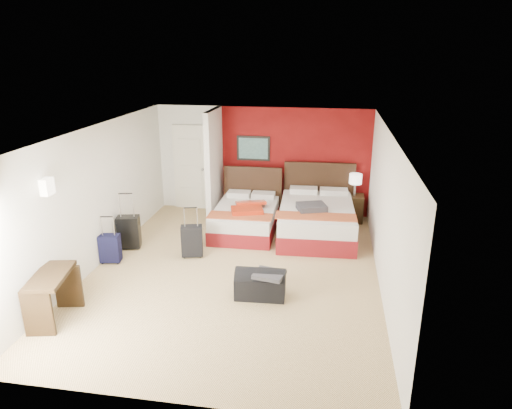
% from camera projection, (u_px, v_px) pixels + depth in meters
% --- Properties ---
extents(ground, '(6.50, 6.50, 0.00)m').
position_uv_depth(ground, '(235.00, 271.00, 8.17)').
color(ground, '#D7BB84').
rests_on(ground, ground).
extents(room_walls, '(5.02, 6.52, 2.50)m').
position_uv_depth(room_walls, '(180.00, 178.00, 9.31)').
color(room_walls, white).
rests_on(room_walls, ground).
extents(red_accent_panel, '(3.50, 0.04, 2.50)m').
position_uv_depth(red_accent_panel, '(294.00, 162.00, 10.67)').
color(red_accent_panel, maroon).
rests_on(red_accent_panel, ground).
extents(partition_wall, '(0.12, 1.20, 2.50)m').
position_uv_depth(partition_wall, '(214.00, 165.00, 10.36)').
color(partition_wall, silver).
rests_on(partition_wall, ground).
extents(entry_door, '(0.82, 0.06, 2.05)m').
position_uv_depth(entry_door, '(190.00, 167.00, 11.10)').
color(entry_door, silver).
rests_on(entry_door, ground).
extents(bed_left, '(1.30, 1.85, 0.55)m').
position_uv_depth(bed_left, '(245.00, 220.00, 9.84)').
color(bed_left, white).
rests_on(bed_left, ground).
extents(bed_right, '(1.63, 2.26, 0.66)m').
position_uv_depth(bed_right, '(316.00, 221.00, 9.63)').
color(bed_right, white).
rests_on(bed_right, ground).
extents(red_suitcase_open, '(0.86, 1.02, 0.11)m').
position_uv_depth(red_suitcase_open, '(249.00, 207.00, 9.63)').
color(red_suitcase_open, '#B0280F').
rests_on(red_suitcase_open, bed_left).
extents(jacket_bundle, '(0.67, 0.60, 0.13)m').
position_uv_depth(jacket_bundle, '(312.00, 207.00, 9.24)').
color(jacket_bundle, '#3E3D43').
rests_on(jacket_bundle, bed_right).
extents(nightstand, '(0.45, 0.45, 0.61)m').
position_uv_depth(nightstand, '(353.00, 208.00, 10.46)').
color(nightstand, '#312010').
rests_on(nightstand, ground).
extents(table_lamp, '(0.29, 0.29, 0.50)m').
position_uv_depth(table_lamp, '(355.00, 185.00, 10.28)').
color(table_lamp, silver).
rests_on(table_lamp, nightstand).
extents(suitcase_black, '(0.47, 0.35, 0.64)m').
position_uv_depth(suitcase_black, '(129.00, 233.00, 9.01)').
color(suitcase_black, black).
rests_on(suitcase_black, ground).
extents(suitcase_charcoal, '(0.44, 0.33, 0.58)m').
position_uv_depth(suitcase_charcoal, '(192.00, 242.00, 8.67)').
color(suitcase_charcoal, black).
rests_on(suitcase_charcoal, ground).
extents(suitcase_navy, '(0.40, 0.28, 0.51)m').
position_uv_depth(suitcase_navy, '(110.00, 250.00, 8.44)').
color(suitcase_navy, black).
rests_on(suitcase_navy, ground).
extents(duffel_bag, '(0.81, 0.46, 0.40)m').
position_uv_depth(duffel_bag, '(260.00, 285.00, 7.28)').
color(duffel_bag, black).
rests_on(duffel_bag, ground).
extents(jacket_draped, '(0.52, 0.47, 0.06)m').
position_uv_depth(jacket_draped, '(269.00, 274.00, 7.14)').
color(jacket_draped, '#3A3A3F').
rests_on(jacket_draped, duffel_bag).
extents(desk, '(0.62, 0.97, 0.75)m').
position_uv_depth(desk, '(54.00, 298.00, 6.58)').
color(desk, black).
rests_on(desk, ground).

